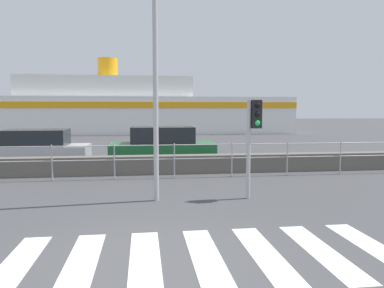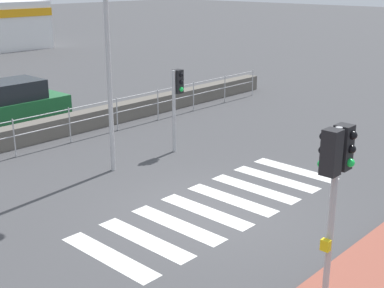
{
  "view_description": "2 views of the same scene",
  "coord_description": "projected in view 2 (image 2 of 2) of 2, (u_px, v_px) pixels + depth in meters",
  "views": [
    {
      "loc": [
        -0.03,
        -5.3,
        2.18
      ],
      "look_at": [
        0.92,
        2.0,
        1.5
      ],
      "focal_mm": 35.0,
      "sensor_mm": 36.0,
      "label": 1
    },
    {
      "loc": [
        -8.12,
        -7.12,
        4.96
      ],
      "look_at": [
        0.6,
        1.0,
        1.2
      ],
      "focal_mm": 50.0,
      "sensor_mm": 36.0,
      "label": 2
    }
  ],
  "objects": [
    {
      "name": "seawall",
      "position": [
        28.0,
        134.0,
        16.47
      ],
      "size": [
        22.92,
        0.55,
        0.62
      ],
      "color": "#605B54",
      "rests_on": "ground_plane"
    },
    {
      "name": "harbor_fence",
      "position": [
        43.0,
        125.0,
        15.77
      ],
      "size": [
        20.67,
        0.04,
        1.11
      ],
      "color": "#B2B2B5",
      "rests_on": "ground_plane"
    },
    {
      "name": "traffic_light_near",
      "position": [
        336.0,
        169.0,
        7.83
      ],
      "size": [
        0.58,
        0.41,
        2.89
      ],
      "color": "#B2B2B5",
      "rests_on": "ground_plane"
    },
    {
      "name": "crosswalk",
      "position": [
        219.0,
        205.0,
        12.08
      ],
      "size": [
        6.75,
        2.4,
        0.01
      ],
      "color": "silver",
      "rests_on": "ground_plane"
    },
    {
      "name": "traffic_light_far",
      "position": [
        177.0,
        92.0,
        15.33
      ],
      "size": [
        0.34,
        0.32,
        2.41
      ],
      "color": "#B2B2B5",
      "rests_on": "ground_plane"
    },
    {
      "name": "ground_plane",
      "position": [
        207.0,
        211.0,
        11.79
      ],
      "size": [
        160.0,
        160.0,
        0.0
      ],
      "primitive_type": "plane",
      "color": "#424244"
    },
    {
      "name": "streetlamp",
      "position": [
        111.0,
        16.0,
        12.94
      ],
      "size": [
        0.32,
        1.14,
        6.56
      ],
      "color": "#B2B2B5",
      "rests_on": "ground_plane"
    },
    {
      "name": "parked_car_green",
      "position": [
        6.0,
        106.0,
        18.62
      ],
      "size": [
        4.26,
        1.74,
        1.48
      ],
      "color": "#1E6633",
      "rests_on": "ground_plane"
    }
  ]
}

